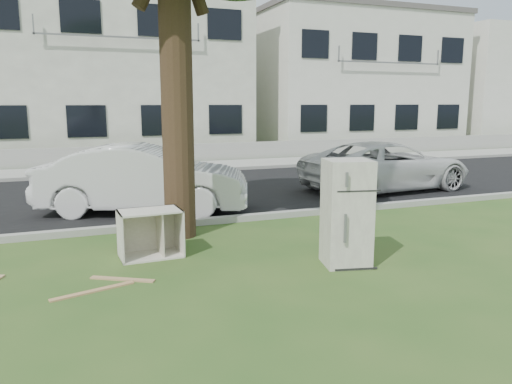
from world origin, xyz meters
name	(u,v)px	position (x,y,z in m)	size (l,w,h in m)	color
ground	(235,264)	(0.00, 0.00, 0.00)	(120.00, 120.00, 0.00)	#2A4E1C
road	(160,194)	(0.00, 6.00, 0.01)	(120.00, 7.00, 0.01)	black
kerb_near	(194,225)	(0.00, 2.45, 0.00)	(120.00, 0.18, 0.12)	gray
kerb_far	(140,175)	(0.00, 9.55, 0.00)	(120.00, 0.18, 0.12)	gray
sidewalk	(134,169)	(0.00, 11.00, 0.01)	(120.00, 2.80, 0.01)	gray
low_wall	(128,155)	(0.00, 12.60, 0.35)	(120.00, 0.15, 0.70)	gray
townhouse_center	(112,71)	(0.00, 17.50, 3.72)	(11.22, 8.16, 7.44)	silver
townhouse_right	(342,81)	(12.00, 17.50, 3.42)	(10.20, 8.16, 6.84)	silver
fridge	(347,213)	(1.48, -0.59, 0.76)	(0.62, 0.58, 1.52)	silver
cabinet	(150,233)	(-1.08, 0.79, 0.36)	(0.92, 0.57, 0.71)	silver
plank_a	(93,291)	(-1.98, -0.41, 0.01)	(1.04, 0.09, 0.02)	#AE8154
plank_b	(122,279)	(-1.60, -0.11, 0.01)	(0.88, 0.09, 0.02)	tan
car_center	(144,179)	(-0.68, 3.95, 0.72)	(1.51, 4.34, 1.43)	silver
car_right	(387,166)	(5.73, 4.43, 0.64)	(2.14, 4.64, 1.29)	silver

